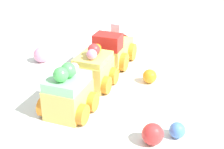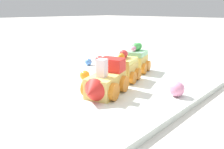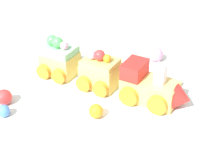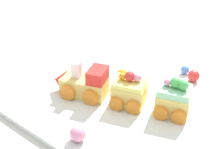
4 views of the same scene
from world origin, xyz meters
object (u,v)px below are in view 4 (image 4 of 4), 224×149
at_px(cake_car_lemon, 129,92).
at_px(gumball_red, 194,76).
at_px(cake_train_locomotive, 82,83).
at_px(gumball_blue, 185,70).
at_px(gumball_orange, 122,74).
at_px(cake_car_mint, 174,99).
at_px(gumball_pink, 78,133).

xyz_separation_m(cake_car_lemon, gumball_red, (-0.06, -0.15, -0.01)).
xyz_separation_m(cake_train_locomotive, gumball_blue, (-0.13, -0.20, -0.01)).
distance_m(cake_train_locomotive, cake_car_lemon, 0.10).
distance_m(cake_car_lemon, gumball_red, 0.17).
xyz_separation_m(cake_train_locomotive, gumball_orange, (-0.03, -0.10, -0.01)).
relative_size(cake_car_lemon, gumball_orange, 3.54).
height_order(cake_car_lemon, cake_car_mint, cake_car_mint).
distance_m(cake_car_mint, gumball_pink, 0.19).
bearing_deg(gumball_blue, gumball_orange, 46.45).
height_order(cake_car_mint, gumball_red, cake_car_mint).
bearing_deg(cake_train_locomotive, gumball_orange, -126.28).
bearing_deg(gumball_orange, cake_train_locomotive, 72.80).
distance_m(cake_car_lemon, gumball_blue, 0.17).
relative_size(cake_car_mint, gumball_orange, 3.54).
bearing_deg(gumball_blue, cake_train_locomotive, 57.32).
bearing_deg(cake_train_locomotive, gumball_pink, 110.81).
height_order(cake_car_lemon, gumball_blue, cake_car_lemon).
bearing_deg(cake_car_lemon, gumball_pink, 68.18).
relative_size(cake_train_locomotive, gumball_red, 4.66).
relative_size(gumball_blue, gumball_red, 0.76).
relative_size(cake_car_lemon, gumball_red, 3.11).
xyz_separation_m(cake_car_lemon, cake_car_mint, (-0.08, -0.03, 0.00)).
bearing_deg(cake_car_lemon, gumball_red, -131.98).
relative_size(gumball_pink, gumball_orange, 1.25).
height_order(cake_train_locomotive, gumball_pink, cake_train_locomotive).
bearing_deg(gumball_orange, cake_car_mint, 165.82).
bearing_deg(gumball_blue, gumball_pink, 82.22).
xyz_separation_m(cake_train_locomotive, gumball_pink, (-0.09, 0.10, -0.01)).
bearing_deg(gumball_red, cake_car_lemon, 67.10).
bearing_deg(gumball_red, gumball_blue, -30.39).
distance_m(cake_car_lemon, gumball_orange, 0.09).
distance_m(gumball_blue, gumball_red, 0.03).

